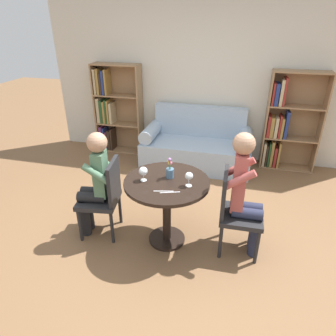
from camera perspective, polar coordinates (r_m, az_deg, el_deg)
name	(u,v)px	position (r m, az deg, el deg)	size (l,w,h in m)	color
ground_plane	(167,239)	(3.44, -0.21, -13.44)	(16.00, 16.00, 0.00)	brown
back_wall	(204,77)	(5.04, 6.83, 16.85)	(5.20, 0.05, 2.70)	beige
round_table	(167,195)	(3.09, -0.23, -5.14)	(0.87, 0.87, 0.75)	black
couch	(197,147)	(4.93, 5.48, 4.04)	(1.72, 0.80, 0.92)	#9EB2C6
bookshelf_left	(113,110)	(5.45, -10.42, 10.85)	(0.82, 0.28, 1.53)	#93704C
bookshelf_right	(285,125)	(5.04, 21.38, 7.72)	(0.82, 0.28, 1.53)	#93704C
chair_left	(105,195)	(3.33, -11.98, -5.04)	(0.48, 0.48, 0.90)	#232326
chair_right	(234,209)	(3.11, 12.55, -7.65)	(0.43, 0.43, 0.90)	#232326
person_left	(95,182)	(3.27, -13.80, -2.65)	(0.45, 0.38, 1.22)	black
person_right	(246,193)	(3.01, 14.56, -4.59)	(0.42, 0.35, 1.31)	#282D47
wine_glass_left	(143,172)	(2.98, -4.74, -0.68)	(0.09, 0.09, 0.15)	white
wine_glass_right	(189,176)	(2.88, 4.03, -1.62)	(0.08, 0.08, 0.15)	white
flower_vase	(170,170)	(3.02, 0.37, -0.39)	(0.08, 0.08, 0.23)	slate
knife_left_setting	(164,191)	(2.83, -0.84, -4.43)	(0.19, 0.05, 0.00)	silver
fork_left_setting	(170,192)	(2.81, 0.35, -4.66)	(0.18, 0.07, 0.00)	silver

